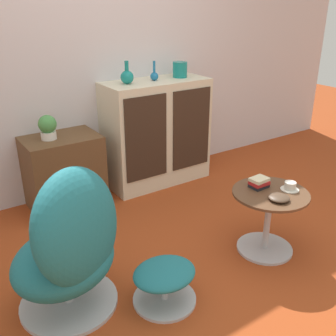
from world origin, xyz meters
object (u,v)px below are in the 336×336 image
at_px(tv_console, 64,172).
at_px(vase_leftmost, 127,77).
at_px(ottoman, 164,279).
at_px(bowl, 279,198).
at_px(vase_inner_left, 154,75).
at_px(vase_inner_right, 180,70).
at_px(teacup, 290,187).
at_px(potted_plant, 48,127).
at_px(coffee_table, 268,216).
at_px(egg_chair, 71,245).
at_px(sideboard, 157,133).
at_px(book_stack, 259,183).

xyz_separation_m(tv_console, vase_leftmost, (0.64, -0.01, 0.74)).
xyz_separation_m(ottoman, bowl, (0.85, -0.08, 0.32)).
xyz_separation_m(vase_inner_left, bowl, (-0.03, -1.56, -0.56)).
xyz_separation_m(tv_console, vase_inner_right, (1.21, -0.01, 0.75)).
bearing_deg(vase_inner_left, teacup, -84.34).
bearing_deg(potted_plant, coffee_table, -54.88).
height_order(egg_chair, teacup, egg_chair).
bearing_deg(coffee_table, sideboard, 89.95).
bearing_deg(sideboard, tv_console, 179.36).
height_order(sideboard, coffee_table, sideboard).
bearing_deg(vase_inner_left, tv_console, 179.59).
relative_size(coffee_table, book_stack, 4.05).
distance_m(coffee_table, vase_inner_right, 1.68).
relative_size(tv_console, coffee_table, 1.20).
bearing_deg(vase_leftmost, sideboard, -0.76).
bearing_deg(sideboard, coffee_table, -90.05).
relative_size(vase_leftmost, vase_inner_left, 1.14).
height_order(vase_inner_left, potted_plant, vase_inner_left).
bearing_deg(coffee_table, tv_console, 122.64).
bearing_deg(coffee_table, teacup, -19.25).
height_order(vase_inner_left, book_stack, vase_inner_left).
bearing_deg(vase_inner_left, bowl, -91.16).
xyz_separation_m(sideboard, vase_inner_right, (0.27, 0.00, 0.57)).
relative_size(tv_console, bowl, 4.51).
xyz_separation_m(tv_console, book_stack, (0.92, -1.36, 0.19)).
distance_m(tv_console, coffee_table, 1.73).
bearing_deg(book_stack, tv_console, 124.13).
xyz_separation_m(teacup, bowl, (-0.18, -0.06, -0.01)).
bearing_deg(ottoman, egg_chair, 151.13).
relative_size(book_stack, bowl, 0.93).
distance_m(vase_leftmost, potted_plant, 0.80).
height_order(vase_inner_right, book_stack, vase_inner_right).
distance_m(tv_console, bowl, 1.81).
relative_size(egg_chair, vase_inner_left, 5.23).
distance_m(teacup, bowl, 0.19).
height_order(sideboard, tv_console, sideboard).
xyz_separation_m(sideboard, vase_leftmost, (-0.29, 0.00, 0.56)).
height_order(potted_plant, teacup, potted_plant).
bearing_deg(coffee_table, vase_leftmost, 101.36).
distance_m(ottoman, potted_plant, 1.60).
distance_m(sideboard, coffee_table, 1.47).
height_order(vase_leftmost, potted_plant, vase_leftmost).
bearing_deg(tv_console, vase_inner_left, -0.41).
height_order(teacup, book_stack, book_stack).
distance_m(egg_chair, potted_plant, 1.32).
xyz_separation_m(ottoman, potted_plant, (-0.13, 1.49, 0.57)).
xyz_separation_m(sideboard, tv_console, (-0.94, 0.01, -0.18)).
bearing_deg(vase_leftmost, tv_console, 179.41).
distance_m(sideboard, vase_inner_right, 0.63).
distance_m(egg_chair, book_stack, 1.34).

